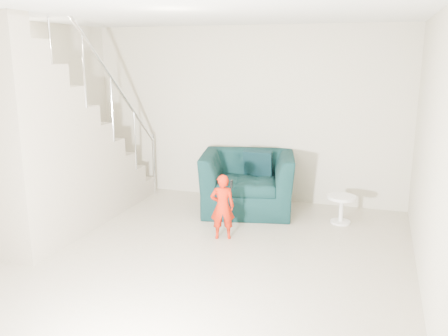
{
  "coord_description": "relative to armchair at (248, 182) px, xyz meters",
  "views": [
    {
      "loc": [
        1.98,
        -4.41,
        2.27
      ],
      "look_at": [
        0.15,
        1.2,
        0.85
      ],
      "focal_mm": 38.0,
      "sensor_mm": 36.0,
      "label": 1
    }
  ],
  "objects": [
    {
      "name": "right_wall",
      "position": [
        2.28,
        -2.12,
        0.92
      ],
      "size": [
        0.0,
        5.5,
        5.5
      ],
      "primitive_type": "plane",
      "rotation": [
        1.57,
        0.0,
        -1.57
      ],
      "color": "#BFB79B",
      "rests_on": "floor"
    },
    {
      "name": "cushion",
      "position": [
        0.11,
        0.2,
        0.24
      ],
      "size": [
        0.43,
        0.21,
        0.43
      ],
      "primitive_type": "cube",
      "rotation": [
        0.21,
        0.0,
        0.0
      ],
      "color": "black",
      "rests_on": "armchair"
    },
    {
      "name": "back_wall",
      "position": [
        -0.22,
        0.63,
        0.92
      ],
      "size": [
        5.0,
        0.0,
        5.0
      ],
      "primitive_type": "plane",
      "rotation": [
        1.57,
        0.0,
        0.0
      ],
      "color": "#BFB79B",
      "rests_on": "floor"
    },
    {
      "name": "phone",
      "position": [
        0.12,
        -1.2,
        0.29
      ],
      "size": [
        0.02,
        0.05,
        0.1
      ],
      "primitive_type": "cube",
      "rotation": [
        0.0,
        0.0,
        -0.03
      ],
      "color": "black",
      "rests_on": "toddler"
    },
    {
      "name": "staircase",
      "position": [
        -2.21,
        -1.57,
        0.52
      ],
      "size": [
        1.02,
        3.03,
        3.62
      ],
      "color": "#ADA089",
      "rests_on": "floor"
    },
    {
      "name": "ceiling",
      "position": [
        -0.22,
        -2.12,
        2.27
      ],
      "size": [
        5.5,
        5.5,
        0.0
      ],
      "primitive_type": "plane",
      "rotation": [
        3.14,
        0.0,
        0.0
      ],
      "color": "silver",
      "rests_on": "back_wall"
    },
    {
      "name": "throw",
      "position": [
        -0.6,
        -0.06,
        0.11
      ],
      "size": [
        0.05,
        0.47,
        0.53
      ],
      "primitive_type": "cube",
      "color": "black",
      "rests_on": "armchair"
    },
    {
      "name": "floor",
      "position": [
        -0.22,
        -2.12,
        -0.43
      ],
      "size": [
        5.5,
        5.5,
        0.0
      ],
      "primitive_type": "plane",
      "color": "tan",
      "rests_on": "ground"
    },
    {
      "name": "armchair",
      "position": [
        0.0,
        0.0,
        0.0
      ],
      "size": [
        1.55,
        1.42,
        0.86
      ],
      "primitive_type": "imported",
      "rotation": [
        0.0,
        0.0,
        0.22
      ],
      "color": "black",
      "rests_on": "floor"
    },
    {
      "name": "side_table",
      "position": [
        1.37,
        -0.15,
        -0.17
      ],
      "size": [
        0.39,
        0.39,
        0.39
      ],
      "color": "white",
      "rests_on": "floor"
    },
    {
      "name": "toddler",
      "position": [
        -0.0,
        -1.18,
        -0.02
      ],
      "size": [
        0.35,
        0.29,
        0.83
      ],
      "primitive_type": "imported",
      "rotation": [
        0.0,
        0.0,
        3.47
      ],
      "color": "#A50F05",
      "rests_on": "floor"
    }
  ]
}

